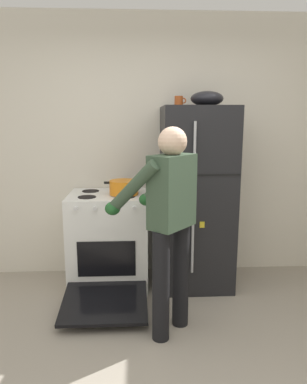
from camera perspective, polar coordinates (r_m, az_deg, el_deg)
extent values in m
cube|color=silver|center=(3.86, 0.38, 6.96)|extent=(6.00, 0.10, 2.70)
cube|color=black|center=(3.59, 6.74, -0.94)|extent=(0.68, 0.68, 1.77)
cube|color=black|center=(3.21, 7.87, 2.69)|extent=(0.67, 0.01, 0.01)
cylinder|color=#B7B7BC|center=(3.31, 6.21, -7.40)|extent=(0.02, 0.02, 0.64)
cylinder|color=#B7B7BC|center=(3.14, 6.56, 8.06)|extent=(0.02, 0.02, 0.33)
cube|color=yellow|center=(3.31, 7.69, -5.14)|extent=(0.04, 0.01, 0.06)
cube|color=purple|center=(3.24, 4.77, -2.48)|extent=(0.04, 0.01, 0.06)
cube|color=white|center=(3.67, -7.06, -7.48)|extent=(0.76, 0.64, 0.93)
cube|color=black|center=(3.39, -7.42, -10.44)|extent=(0.53, 0.01, 0.34)
cylinder|color=black|center=(3.42, -10.47, -0.78)|extent=(0.17, 0.17, 0.01)
cylinder|color=black|center=(3.39, -4.36, -0.73)|extent=(0.17, 0.17, 0.01)
cylinder|color=black|center=(3.70, -9.90, 0.16)|extent=(0.17, 0.17, 0.01)
cylinder|color=black|center=(3.68, -4.25, 0.21)|extent=(0.17, 0.17, 0.01)
cylinder|color=silver|center=(3.26, -12.21, -2.58)|extent=(0.04, 0.03, 0.04)
cylinder|color=silver|center=(3.24, -9.25, -2.57)|extent=(0.04, 0.03, 0.04)
cylinder|color=silver|center=(3.23, -6.06, -2.55)|extent=(0.04, 0.03, 0.04)
cylinder|color=silver|center=(3.22, -3.04, -2.52)|extent=(0.04, 0.03, 0.04)
cube|color=black|center=(3.24, -7.71, -16.89)|extent=(0.72, 0.60, 0.10)
cylinder|color=black|center=(2.77, 1.18, -14.66)|extent=(0.13, 0.13, 0.86)
cylinder|color=black|center=(2.97, 4.32, -12.89)|extent=(0.13, 0.13, 0.86)
cube|color=#384C38|center=(2.65, 2.95, 0.10)|extent=(0.39, 0.40, 0.54)
sphere|color=beige|center=(2.60, 3.03, 7.99)|extent=(0.21, 0.21, 0.21)
sphere|color=#313131|center=(2.60, 3.02, 7.19)|extent=(0.15, 0.15, 0.15)
cylinder|color=#384C38|center=(2.62, -3.32, 0.70)|extent=(0.42, 0.38, 0.44)
cylinder|color=#384C38|center=(2.92, 1.93, 1.83)|extent=(0.42, 0.38, 0.44)
ellipsoid|color=#1E5123|center=(2.80, -6.46, -2.57)|extent=(0.12, 0.18, 0.10)
ellipsoid|color=#1E5123|center=(3.08, -1.20, -1.19)|extent=(0.12, 0.18, 0.10)
cylinder|color=orange|center=(3.47, -4.71, 0.73)|extent=(0.28, 0.28, 0.14)
cube|color=black|center=(3.47, -7.41, 1.47)|extent=(0.05, 0.03, 0.02)
cube|color=black|center=(3.46, -2.02, 1.53)|extent=(0.05, 0.03, 0.02)
cylinder|color=#B24C1E|center=(3.54, 4.00, 14.12)|extent=(0.08, 0.08, 0.10)
torus|color=#B24C1E|center=(3.55, 4.73, 14.18)|extent=(0.06, 0.01, 0.06)
ellipsoid|color=black|center=(3.53, 8.43, 14.38)|extent=(0.31, 0.31, 0.14)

